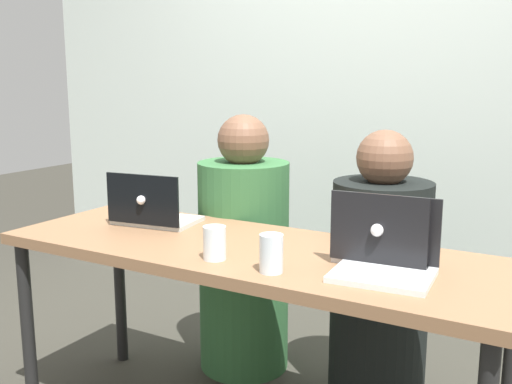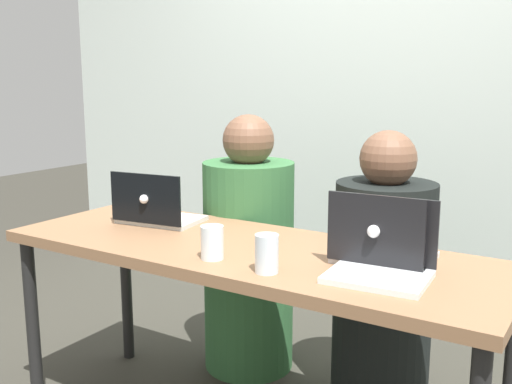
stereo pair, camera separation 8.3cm
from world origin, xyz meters
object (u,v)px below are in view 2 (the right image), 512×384
object	(u,v)px
person_on_left	(249,258)
laptop_back_right	(381,248)
laptop_front_right	(383,260)
water_glass_center	(212,245)
laptop_back_left	(156,212)
water_glass_right	(267,256)
person_on_right	(383,287)

from	to	relation	value
person_on_left	laptop_back_right	size ratio (longest dim) A/B	3.69
laptop_front_right	water_glass_center	size ratio (longest dim) A/B	2.76
laptop_back_left	water_glass_right	bearing A→B (deg)	149.95
person_on_left	laptop_front_right	bearing A→B (deg)	152.46
water_glass_center	laptop_back_right	bearing A→B (deg)	26.63
person_on_left	laptop_back_right	distance (m)	0.94
laptop_back_right	water_glass_center	world-z (taller)	laptop_back_right
laptop_front_right	water_glass_right	xyz separation A→B (m)	(-0.30, -0.15, 0.00)
laptop_back_right	water_glass_center	xyz separation A→B (m)	(-0.48, -0.24, -0.00)
laptop_back_right	water_glass_right	bearing A→B (deg)	41.22
water_glass_right	person_on_left	bearing A→B (deg)	126.39
person_on_left	water_glass_right	bearing A→B (deg)	132.66
person_on_right	water_glass_right	size ratio (longest dim) A/B	9.59
water_glass_center	water_glass_right	world-z (taller)	water_glass_right
laptop_back_left	person_on_right	bearing A→B (deg)	-159.53
laptop_back_left	laptop_front_right	xyz separation A→B (m)	(0.98, -0.13, 0.00)
laptop_front_right	laptop_back_right	distance (m)	0.12
laptop_front_right	water_glass_center	distance (m)	0.54
laptop_back_left	water_glass_center	world-z (taller)	laptop_back_left
laptop_front_right	laptop_back_right	bearing A→B (deg)	107.83
person_on_left	water_glass_center	distance (m)	0.79
water_glass_right	laptop_back_right	bearing A→B (deg)	45.47
water_glass_center	person_on_left	bearing A→B (deg)	113.87
person_on_left	person_on_right	size ratio (longest dim) A/B	1.03
laptop_back_left	water_glass_right	world-z (taller)	laptop_back_left
laptop_front_right	water_glass_right	world-z (taller)	laptop_front_right
laptop_front_right	water_glass_center	xyz separation A→B (m)	(-0.52, -0.13, -0.00)
person_on_right	laptop_back_right	world-z (taller)	person_on_right
laptop_back_right	water_glass_center	size ratio (longest dim) A/B	2.89
person_on_right	water_glass_right	distance (m)	0.77
person_on_left	laptop_back_left	size ratio (longest dim) A/B	3.41
person_on_right	water_glass_center	xyz separation A→B (m)	(-0.33, -0.68, 0.29)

